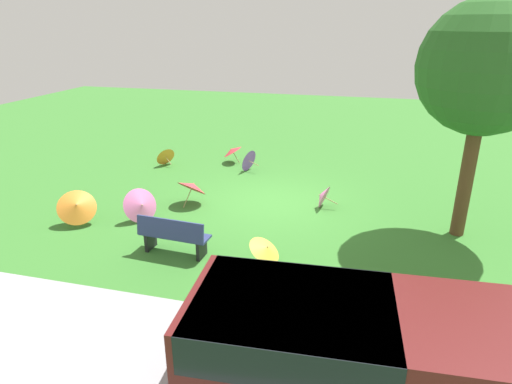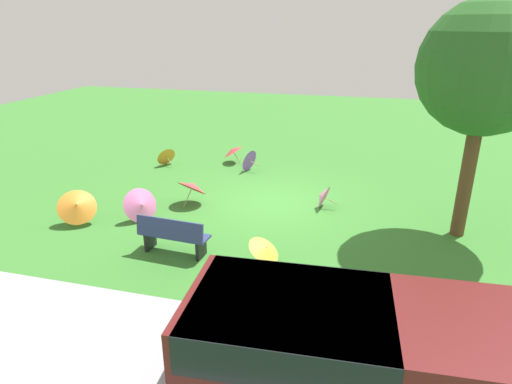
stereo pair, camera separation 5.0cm
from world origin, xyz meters
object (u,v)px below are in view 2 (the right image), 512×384
Objects in this scene: park_bench at (173,235)px; parasol_red_0 at (193,186)px; parasol_pink_0 at (322,196)px; parasol_orange_0 at (165,155)px; shade_tree at (487,69)px; parasol_orange_1 at (77,206)px; parasol_yellow_0 at (265,249)px; parasol_purple_0 at (248,160)px; van_dark at (348,348)px; parasol_red_2 at (233,150)px; parasol_pink_2 at (141,205)px.

parasol_red_0 is at bearing -76.20° from park_bench.
parasol_orange_0 is at bearing -22.76° from parasol_pink_0.
shade_tree is 4.34× the size of parasol_orange_1.
parasol_yellow_0 is (-5.09, 0.77, -0.11)m from parasol_orange_1.
shade_tree is 6.59× the size of parasol_purple_0.
parasol_red_0 is at bearing -52.25° from van_dark.
parasol_yellow_0 is at bearing 134.63° from parasol_red_0.
shade_tree is 7.12× the size of parasol_red_2.
parasol_yellow_0 is (1.88, -3.21, -0.49)m from van_dark.
shade_tree reaches higher than parasol_red_0.
parasol_pink_0 is at bearing 157.24° from parasol_orange_0.
parasol_purple_0 reaches higher than parasol_orange_0.
parasol_red_0 is 1.34× the size of parasol_purple_0.
van_dark reaches higher than parasol_orange_1.
shade_tree reaches higher than van_dark.
shade_tree is 7.76m from parasol_red_0.
parasol_red_2 is (7.10, -4.19, -3.46)m from shade_tree.
parasol_yellow_0 is 1.05× the size of parasol_purple_0.
shade_tree is (-2.30, -5.90, 3.02)m from van_dark.
parasol_pink_2 is (-1.43, -0.65, -0.09)m from parasol_orange_1.
van_dark reaches higher than parasol_pink_2.
parasol_pink_0 is (-5.96, 2.50, -0.01)m from parasol_orange_0.
parasol_orange_1 is (5.86, 2.74, 0.20)m from parasol_pink_0.
parasol_pink_2 is at bearing -39.94° from van_dark.
shade_tree is at bearing 149.41° from parasol_red_2.
parasol_orange_0 is at bearing 2.02° from parasol_purple_0.
parasol_red_2 is at bearing -30.59° from shade_tree.
shade_tree is at bearing -147.25° from parasol_yellow_0.
park_bench is 6.77m from parasol_orange_0.
parasol_pink_0 is at bearing -80.62° from van_dark.
parasol_purple_0 is at bearing -101.70° from parasol_red_0.
parasol_red_0 is at bearing -138.07° from parasol_orange_1.
parasol_pink_2 reaches higher than parasol_yellow_0.
van_dark is 6.85m from parasol_pink_0.
parasol_orange_0 is (3.09, -6.02, -0.12)m from park_bench.
parasol_pink_2 is at bearing 25.34° from parasol_pink_0.
van_dark is 4.25× the size of parasol_red_0.
parasol_orange_0 is 0.95× the size of parasol_yellow_0.
parasol_red_2 reaches higher than parasol_yellow_0.
shade_tree is 5.27× the size of parasol_pink_2.
parasol_pink_2 is (0.86, 1.41, -0.10)m from parasol_red_0.
parasol_orange_1 reaches higher than parasol_red_0.
park_bench is 1.98× the size of parasol_orange_0.
park_bench is at bearing 0.10° from parasol_yellow_0.
park_bench is 4.55m from parasol_pink_0.
parasol_orange_0 reaches higher than parasol_yellow_0.
parasol_pink_0 is at bearing -129.18° from park_bench.
parasol_orange_0 is 2.44m from parasol_red_2.
parasol_purple_0 is (-2.97, -5.35, -0.15)m from parasol_orange_1.
parasol_pink_2 is 4.95m from parasol_purple_0.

